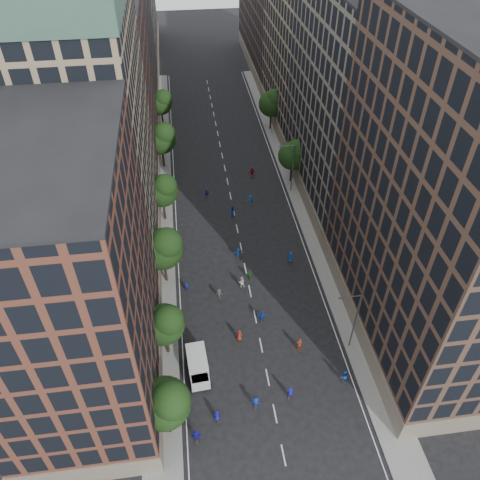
{
  "coord_description": "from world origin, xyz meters",
  "views": [
    {
      "loc": [
        -7.16,
        -20.46,
        46.98
      ],
      "look_at": [
        -0.23,
        30.95,
        2.0
      ],
      "focal_mm": 35.0,
      "sensor_mm": 36.0,
      "label": 1
    }
  ],
  "objects_px": {
    "cargo_van": "(198,366)",
    "skater_2": "(344,376)",
    "skater_1": "(290,393)",
    "streetlamp_near": "(354,318)",
    "skater_0": "(217,416)",
    "streetlamp_far": "(292,166)"
  },
  "relations": [
    {
      "from": "skater_0",
      "to": "skater_1",
      "type": "relative_size",
      "value": 0.87
    },
    {
      "from": "skater_2",
      "to": "skater_1",
      "type": "bearing_deg",
      "value": -9.7
    },
    {
      "from": "cargo_van",
      "to": "skater_2",
      "type": "bearing_deg",
      "value": -15.57
    },
    {
      "from": "cargo_van",
      "to": "skater_1",
      "type": "relative_size",
      "value": 2.79
    },
    {
      "from": "skater_0",
      "to": "skater_1",
      "type": "bearing_deg",
      "value": 174.42
    },
    {
      "from": "cargo_van",
      "to": "skater_1",
      "type": "height_order",
      "value": "cargo_van"
    },
    {
      "from": "cargo_van",
      "to": "skater_2",
      "type": "distance_m",
      "value": 16.51
    },
    {
      "from": "skater_0",
      "to": "streetlamp_near",
      "type": "bearing_deg",
      "value": -172.41
    },
    {
      "from": "skater_1",
      "to": "streetlamp_far",
      "type": "bearing_deg",
      "value": -80.0
    },
    {
      "from": "skater_1",
      "to": "cargo_van",
      "type": "bearing_deg",
      "value": -2.27
    },
    {
      "from": "streetlamp_near",
      "to": "skater_0",
      "type": "height_order",
      "value": "streetlamp_near"
    },
    {
      "from": "streetlamp_near",
      "to": "streetlamp_far",
      "type": "xyz_separation_m",
      "value": [
        0.0,
        33.0,
        0.0
      ]
    },
    {
      "from": "skater_0",
      "to": "skater_2",
      "type": "relative_size",
      "value": 0.84
    },
    {
      "from": "skater_0",
      "to": "skater_1",
      "type": "distance_m",
      "value": 8.32
    },
    {
      "from": "skater_2",
      "to": "streetlamp_near",
      "type": "bearing_deg",
      "value": -133.4
    },
    {
      "from": "cargo_van",
      "to": "skater_2",
      "type": "height_order",
      "value": "cargo_van"
    },
    {
      "from": "streetlamp_far",
      "to": "skater_2",
      "type": "distance_m",
      "value": 37.91
    },
    {
      "from": "skater_1",
      "to": "streetlamp_near",
      "type": "bearing_deg",
      "value": -123.23
    },
    {
      "from": "streetlamp_near",
      "to": "skater_1",
      "type": "bearing_deg",
      "value": -145.47
    },
    {
      "from": "streetlamp_far",
      "to": "skater_1",
      "type": "bearing_deg",
      "value": -102.24
    },
    {
      "from": "cargo_van",
      "to": "skater_0",
      "type": "xyz_separation_m",
      "value": [
        1.58,
        -5.99,
        -0.6
      ]
    },
    {
      "from": "skater_0",
      "to": "skater_2",
      "type": "bearing_deg",
      "value": 174.27
    }
  ]
}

